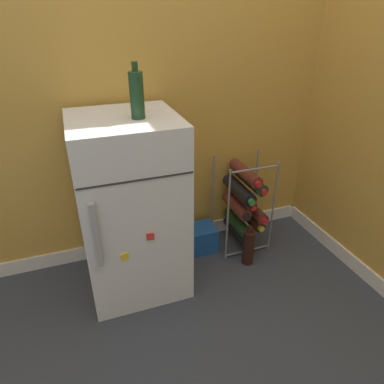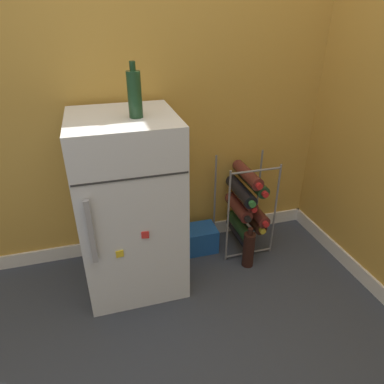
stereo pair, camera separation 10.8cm
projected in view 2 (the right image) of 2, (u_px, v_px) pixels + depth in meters
ground_plane at (216, 307)px, 1.81m from camera, size 14.00×14.00×0.00m
wall_back at (180, 42)px, 1.80m from camera, size 6.76×0.07×2.50m
mini_fridge at (130, 205)px, 1.80m from camera, size 0.51×0.54×0.96m
wine_rack at (246, 205)px, 2.15m from camera, size 0.32×0.33×0.61m
soda_box at (198, 239)px, 2.21m from camera, size 0.24×0.17×0.16m
fridge_top_bottle at (135, 94)px, 1.50m from camera, size 0.06×0.06×0.24m
loose_bottle_floor at (249, 249)px, 2.06m from camera, size 0.07×0.07×0.27m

